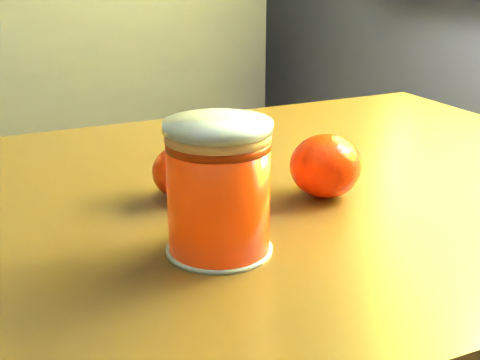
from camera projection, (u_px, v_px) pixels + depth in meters
table at (244, 267)px, 0.72m from camera, size 0.99×0.75×0.69m
juice_glass at (219, 189)px, 0.54m from camera, size 0.09×0.09×0.11m
orange_front at (183, 172)px, 0.66m from camera, size 0.08×0.08×0.05m
orange_back at (326, 166)px, 0.67m from camera, size 0.09×0.09×0.06m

